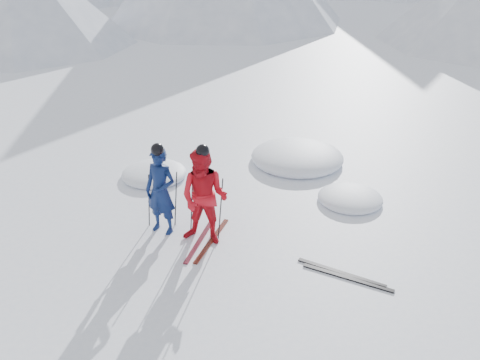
{
  "coord_description": "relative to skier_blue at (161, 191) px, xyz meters",
  "views": [
    {
      "loc": [
        -0.94,
        -8.79,
        5.81
      ],
      "look_at": [
        -1.46,
        0.5,
        1.1
      ],
      "focal_mm": 38.0,
      "sensor_mm": 36.0,
      "label": 1
    }
  ],
  "objects": [
    {
      "name": "pole_blue_right",
      "position": [
        0.25,
        0.25,
        -0.31
      ],
      "size": [
        0.12,
        0.07,
        1.25
      ],
      "primitive_type": "cylinder",
      "rotation": [
        -0.04,
        0.08,
        0.0
      ],
      "color": "black",
      "rests_on": "ground"
    },
    {
      "name": "pole_red_right",
      "position": [
        1.24,
        -0.19,
        -0.27
      ],
      "size": [
        0.13,
        0.09,
        1.35
      ],
      "primitive_type": "cylinder",
      "rotation": [
        -0.05,
        0.08,
        0.0
      ],
      "color": "black",
      "rests_on": "ground"
    },
    {
      "name": "pole_blue_left",
      "position": [
        -0.3,
        0.15,
        -0.31
      ],
      "size": [
        0.12,
        0.09,
        1.25
      ],
      "primitive_type": "cylinder",
      "rotation": [
        0.05,
        0.08,
        0.0
      ],
      "color": "black",
      "rests_on": "ground"
    },
    {
      "name": "ski_worn_right",
      "position": [
        1.06,
        -0.34,
        -0.93
      ],
      "size": [
        0.56,
        1.66,
        0.03
      ],
      "primitive_type": "cube",
      "rotation": [
        0.0,
        0.0,
        -0.28
      ],
      "color": "black",
      "rests_on": "ground"
    },
    {
      "name": "snow_lumps",
      "position": [
        2.43,
        3.16,
        -0.94
      ],
      "size": [
        6.43,
        4.19,
        0.55
      ],
      "color": "white",
      "rests_on": "ground"
    },
    {
      "name": "ski_loose_a",
      "position": [
        3.57,
        -1.28,
        -0.93
      ],
      "size": [
        1.56,
        0.83,
        0.03
      ],
      "primitive_type": "cube",
      "rotation": [
        0.0,
        0.0,
        1.11
      ],
      "color": "black",
      "rests_on": "ground"
    },
    {
      "name": "skier_red",
      "position": [
        0.94,
        -0.34,
        0.07
      ],
      "size": [
        1.14,
        0.99,
        2.03
      ],
      "primitive_type": "imported",
      "rotation": [
        0.0,
        0.0,
        -0.25
      ],
      "color": "red",
      "rests_on": "ground"
    },
    {
      "name": "ski_worn_left",
      "position": [
        0.82,
        -0.34,
        -0.93
      ],
      "size": [
        0.45,
        1.68,
        0.03
      ],
      "primitive_type": "cube",
      "rotation": [
        0.0,
        0.0,
        -0.21
      ],
      "color": "black",
      "rests_on": "ground"
    },
    {
      "name": "skier_blue",
      "position": [
        0.0,
        0.0,
        0.0
      ],
      "size": [
        0.81,
        0.68,
        1.89
      ],
      "primitive_type": "imported",
      "rotation": [
        0.0,
        0.0,
        -0.39
      ],
      "color": "#0C1C4C",
      "rests_on": "ground"
    },
    {
      "name": "ground",
      "position": [
        3.06,
        -0.22,
        -0.94
      ],
      "size": [
        160.0,
        160.0,
        0.0
      ],
      "primitive_type": "plane",
      "color": "white",
      "rests_on": "ground"
    },
    {
      "name": "pole_red_left",
      "position": [
        0.64,
        -0.09,
        -0.27
      ],
      "size": [
        0.13,
        0.1,
        1.35
      ],
      "primitive_type": "cylinder",
      "rotation": [
        0.06,
        0.08,
        0.0
      ],
      "color": "black",
      "rests_on": "ground"
    },
    {
      "name": "ski_loose_b",
      "position": [
        3.67,
        -1.43,
        -0.93
      ],
      "size": [
        1.59,
        0.78,
        0.03
      ],
      "primitive_type": "cube",
      "rotation": [
        0.0,
        0.0,
        1.15
      ],
      "color": "black",
      "rests_on": "ground"
    }
  ]
}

